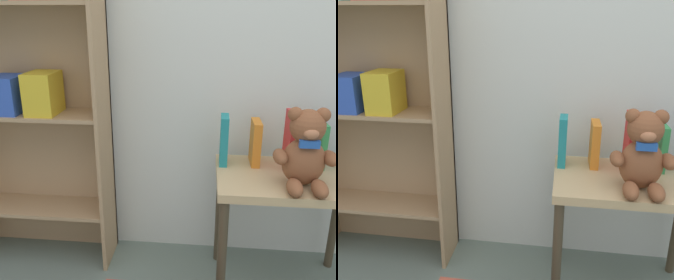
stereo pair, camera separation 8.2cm
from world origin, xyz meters
TOP-DOWN VIEW (x-y plane):
  - wall_back at (0.00, 1.30)m, footprint 4.80×0.06m
  - bookshelf_side at (-1.05, 1.16)m, footprint 0.74×0.25m
  - display_table at (0.17, 0.98)m, footprint 0.63×0.43m
  - teddy_bear at (0.19, 0.88)m, footprint 0.25×0.22m
  - book_standing_teal at (-0.12, 1.08)m, footprint 0.04×0.11m
  - book_standing_orange at (0.02, 1.10)m, footprint 0.04×0.13m
  - book_standing_red at (0.17, 1.07)m, footprint 0.03×0.13m
  - book_standing_green at (0.31, 1.10)m, footprint 0.03×0.12m

SIDE VIEW (x-z plane):
  - display_table at x=0.17m, z-range 0.20..0.78m
  - book_standing_orange at x=0.02m, z-range 0.59..0.79m
  - book_standing_green at x=0.31m, z-range 0.59..0.79m
  - book_standing_teal at x=-0.12m, z-range 0.59..0.81m
  - book_standing_red at x=0.17m, z-range 0.59..0.84m
  - teddy_bear at x=0.19m, z-range 0.57..0.89m
  - bookshelf_side at x=-1.05m, z-range 0.11..1.68m
  - wall_back at x=0.00m, z-range 0.00..2.50m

